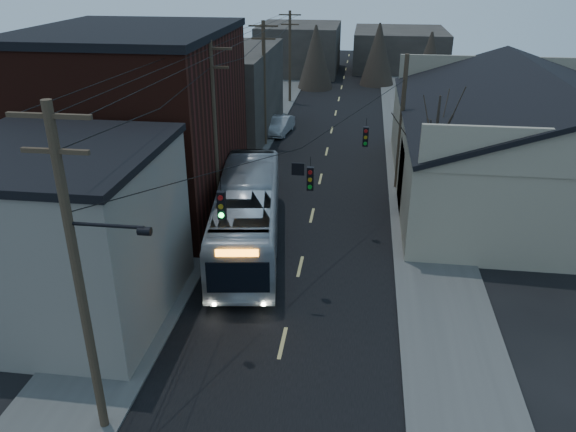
% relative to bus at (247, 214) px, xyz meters
% --- Properties ---
extents(road_surface, '(9.00, 110.00, 0.02)m').
position_rel_bus_xyz_m(road_surface, '(2.93, 14.15, -1.77)').
color(road_surface, black).
rests_on(road_surface, ground).
extents(sidewalk_left, '(4.00, 110.00, 0.12)m').
position_rel_bus_xyz_m(sidewalk_left, '(-3.57, 14.15, -1.72)').
color(sidewalk_left, '#474744').
rests_on(sidewalk_left, ground).
extents(sidewalk_right, '(4.00, 110.00, 0.12)m').
position_rel_bus_xyz_m(sidewalk_right, '(9.43, 14.15, -1.72)').
color(sidewalk_right, '#474744').
rests_on(sidewalk_right, ground).
extents(building_clapboard, '(8.00, 8.00, 7.00)m').
position_rel_bus_xyz_m(building_clapboard, '(-6.07, -6.85, 1.72)').
color(building_clapboard, slate).
rests_on(building_clapboard, ground).
extents(building_brick, '(10.00, 12.00, 10.00)m').
position_rel_bus_xyz_m(building_brick, '(-7.07, 4.15, 3.22)').
color(building_brick, black).
rests_on(building_brick, ground).
extents(building_left_far, '(9.00, 14.00, 7.00)m').
position_rel_bus_xyz_m(building_left_far, '(-6.57, 20.15, 1.72)').
color(building_left_far, '#2D2824').
rests_on(building_left_far, ground).
extents(warehouse, '(16.16, 20.60, 7.73)m').
position_rel_bus_xyz_m(warehouse, '(15.93, 9.15, 0.92)').
color(warehouse, gray).
rests_on(warehouse, ground).
extents(building_far_left, '(10.00, 12.00, 6.00)m').
position_rel_bus_xyz_m(building_far_left, '(-3.07, 49.15, 1.22)').
color(building_far_left, '#2D2824').
rests_on(building_far_left, ground).
extents(building_far_right, '(12.00, 14.00, 5.00)m').
position_rel_bus_xyz_m(building_far_right, '(9.93, 54.15, 0.72)').
color(building_far_right, '#2D2824').
rests_on(building_far_right, ground).
extents(bare_tree, '(0.40, 0.40, 7.20)m').
position_rel_bus_xyz_m(bare_tree, '(9.43, 4.15, 1.82)').
color(bare_tree, black).
rests_on(bare_tree, ground).
extents(utility_lines, '(11.24, 45.28, 10.50)m').
position_rel_bus_xyz_m(utility_lines, '(-0.19, 8.30, 3.18)').
color(utility_lines, '#382B1E').
rests_on(utility_lines, ground).
extents(bus, '(4.72, 13.05, 3.55)m').
position_rel_bus_xyz_m(bus, '(0.00, 0.00, 0.00)').
color(bus, '#A4AAAF').
rests_on(bus, ground).
extents(parked_car, '(2.10, 4.52, 1.43)m').
position_rel_bus_xyz_m(parked_car, '(-1.37, 20.57, -1.06)').
color(parked_car, '#A1A4A9').
rests_on(parked_car, ground).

